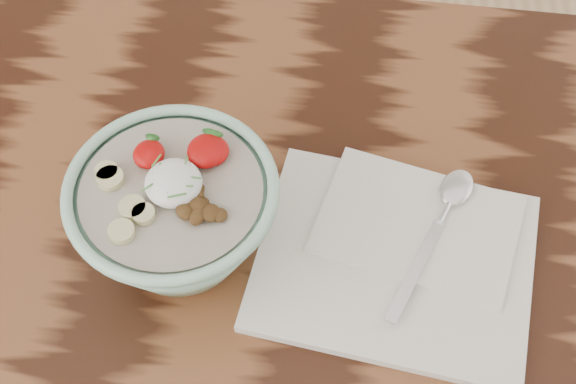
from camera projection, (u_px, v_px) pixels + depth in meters
The scene contains 4 objects.
table at pixel (316, 354), 84.55cm from camera, with size 160.00×90.00×75.00cm.
breakfast_bowl at pixel (176, 213), 75.46cm from camera, with size 19.72×19.72×13.06cm.
napkin at pixel (399, 254), 79.88cm from camera, with size 29.11×25.07×1.65cm.
spoon at pixel (447, 207), 81.31cm from camera, with size 8.83×18.95×1.02cm.
Camera 1 is at (1.44, -33.19, 145.36)cm, focal length 50.00 mm.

